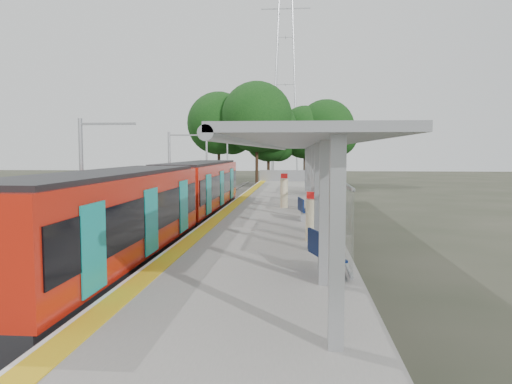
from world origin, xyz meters
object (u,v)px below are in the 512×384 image
train (168,200)px  bench_far (313,186)px  info_pillar_far (284,193)px  litter_bin (319,224)px  bench_near (323,252)px  bench_mid (303,209)px  info_pillar_near (311,220)px

train → bench_far: (6.93, 16.03, -0.46)m
bench_far → info_pillar_far: info_pillar_far is taller
bench_far → litter_bin: bearing=-73.9°
bench_near → train: bearing=108.6°
bench_near → litter_bin: (0.12, 6.43, -0.19)m
bench_near → bench_far: (0.40, 24.84, 0.01)m
train → info_pillar_far: bearing=53.3°
bench_mid → litter_bin: bench_mid is taller
info_pillar_far → litter_bin: 9.29m
bench_far → litter_bin: (-0.28, -18.42, -0.19)m
info_pillar_near → bench_near: bearing=-62.6°
bench_mid → info_pillar_near: 5.53m
info_pillar_far → litter_bin: size_ratio=2.46×
litter_bin → bench_near: bearing=-91.1°
train → bench_mid: bearing=14.6°
bench_near → litter_bin: size_ratio=2.13×
bench_far → info_pillar_far: size_ratio=0.87×
bench_near → bench_mid: 10.41m
bench_mid → info_pillar_far: info_pillar_far is taller
bench_far → litter_bin: bench_far is taller
train → litter_bin: train is taller
bench_mid → train: bearing=-174.6°
train → litter_bin: size_ratio=34.38×
info_pillar_near → info_pillar_far: size_ratio=0.91×
train → info_pillar_far: (5.02, 6.75, -0.19)m
bench_near → bench_mid: bearing=74.6°
info_pillar_near → litter_bin: size_ratio=2.23×
train → bench_far: size_ratio=15.97×
train → bench_mid: size_ratio=17.57×
bench_near → bench_mid: size_ratio=1.09×
train → bench_mid: train is taller
train → info_pillar_near: train is taller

